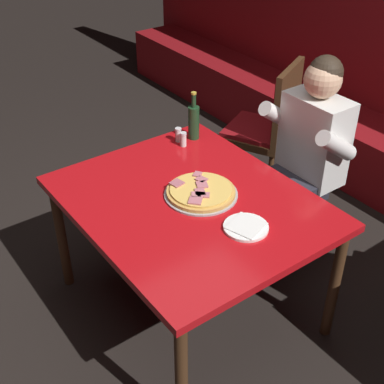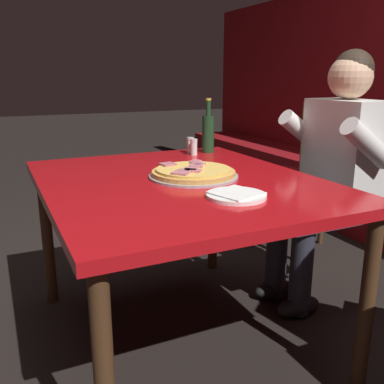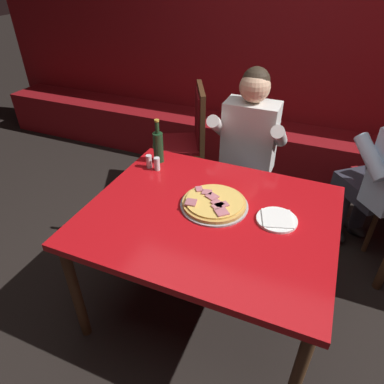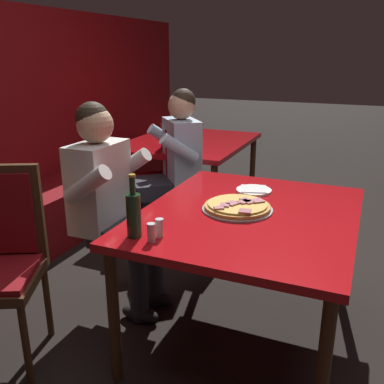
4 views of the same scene
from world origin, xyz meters
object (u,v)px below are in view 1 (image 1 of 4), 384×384
plate_white_paper (246,227)px  pizza (201,192)px  shaker_black_pepper (178,135)px  dining_chair_by_booth (269,123)px  main_dining_table (190,211)px  diner_seated_blue_shirt (303,154)px  shaker_oregano (183,140)px  beer_bottle (194,121)px

plate_white_paper → pizza: bearing=-179.5°
pizza → shaker_black_pepper: 0.57m
shaker_black_pepper → dining_chair_by_booth: bearing=96.9°
main_dining_table → diner_seated_blue_shirt: 0.83m
main_dining_table → pizza: (-0.00, 0.07, 0.09)m
main_dining_table → pizza: pizza is taller
main_dining_table → dining_chair_by_booth: dining_chair_by_booth is taller
shaker_oregano → pizza: bearing=-25.7°
main_dining_table → shaker_oregano: shaker_oregano is taller
diner_seated_blue_shirt → shaker_black_pepper: bearing=-133.2°
plate_white_paper → shaker_black_pepper: size_ratio=2.44×
beer_bottle → diner_seated_blue_shirt: bearing=42.2°
beer_bottle → diner_seated_blue_shirt: size_ratio=0.23×
plate_white_paper → beer_bottle: beer_bottle is taller
main_dining_table → beer_bottle: 0.67m
beer_bottle → diner_seated_blue_shirt: (0.48, 0.43, -0.15)m
diner_seated_blue_shirt → main_dining_table: bearing=-88.1°
pizza → diner_seated_blue_shirt: diner_seated_blue_shirt is taller
plate_white_paper → shaker_oregano: size_ratio=2.44×
beer_bottle → dining_chair_by_booth: 0.80m
shaker_black_pepper → plate_white_paper: bearing=-14.8°
pizza → plate_white_paper: size_ratio=1.77×
main_dining_table → diner_seated_blue_shirt: bearing=91.9°
main_dining_table → pizza: 0.11m
beer_bottle → shaker_black_pepper: bearing=-101.7°
shaker_oregano → dining_chair_by_booth: 0.89m
plate_white_paper → beer_bottle: bearing=159.0°
pizza → shaker_black_pepper: size_ratio=4.32×
main_dining_table → beer_bottle: size_ratio=4.45×
main_dining_table → shaker_oregano: (-0.46, 0.29, 0.11)m
beer_bottle → shaker_black_pepper: beer_bottle is taller
shaker_black_pepper → shaker_oregano: (0.06, -0.01, 0.00)m
main_dining_table → dining_chair_by_booth: 1.30m
plate_white_paper → main_dining_table: bearing=-168.5°
shaker_oregano → main_dining_table: bearing=-31.9°
pizza → main_dining_table: bearing=-88.9°
plate_white_paper → shaker_black_pepper: bearing=165.2°
shaker_oregano → beer_bottle: bearing=111.6°
plate_white_paper → dining_chair_by_booth: size_ratio=0.21×
shaker_black_pepper → shaker_oregano: 0.06m
beer_bottle → shaker_oregano: beer_bottle is taller
dining_chair_by_booth → plate_white_paper: bearing=-47.8°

